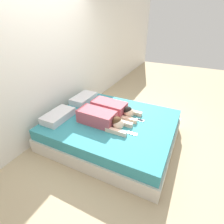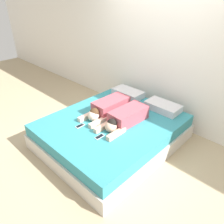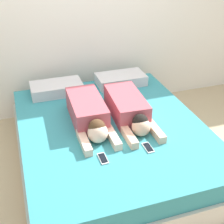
# 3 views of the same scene
# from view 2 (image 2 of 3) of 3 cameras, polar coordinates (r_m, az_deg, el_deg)

# --- Properties ---
(ground_plane) EXTENTS (12.00, 12.00, 0.00)m
(ground_plane) POSITION_cam_2_polar(r_m,az_deg,el_deg) (3.72, 0.00, -7.78)
(ground_plane) COLOR tan
(wall_back) EXTENTS (12.00, 0.06, 2.60)m
(wall_back) POSITION_cam_2_polar(r_m,az_deg,el_deg) (4.03, 12.62, 15.27)
(wall_back) COLOR white
(wall_back) RESTS_ON ground_plane
(bed) EXTENTS (1.80, 2.14, 0.43)m
(bed) POSITION_cam_2_polar(r_m,az_deg,el_deg) (3.59, 0.00, -5.10)
(bed) COLOR beige
(bed) RESTS_ON ground_plane
(pillow_head_left) EXTENTS (0.58, 0.32, 0.12)m
(pillow_head_left) POSITION_cam_2_polar(r_m,az_deg,el_deg) (4.23, 4.21, 4.95)
(pillow_head_left) COLOR silver
(pillow_head_left) RESTS_ON bed
(pillow_head_right) EXTENTS (0.58, 0.32, 0.12)m
(pillow_head_right) POSITION_cam_2_polar(r_m,az_deg,el_deg) (3.83, 13.16, 1.37)
(pillow_head_right) COLOR silver
(pillow_head_right) RESTS_ON bed
(person_left) EXTENTS (0.33, 0.90, 0.23)m
(person_left) POSITION_cam_2_polar(r_m,az_deg,el_deg) (3.59, -1.27, 1.08)
(person_left) COLOR #B24C59
(person_left) RESTS_ON bed
(person_right) EXTENTS (0.34, 0.91, 0.22)m
(person_right) POSITION_cam_2_polar(r_m,az_deg,el_deg) (3.34, 3.34, -1.48)
(person_right) COLOR #B24C59
(person_right) RESTS_ON bed
(cell_phone_left) EXTENTS (0.06, 0.15, 0.01)m
(cell_phone_left) POSITION_cam_2_polar(r_m,az_deg,el_deg) (3.36, -8.36, -3.60)
(cell_phone_left) COLOR silver
(cell_phone_left) RESTS_ON bed
(cell_phone_right) EXTENTS (0.06, 0.15, 0.01)m
(cell_phone_right) POSITION_cam_2_polar(r_m,az_deg,el_deg) (3.10, -3.26, -6.45)
(cell_phone_right) COLOR silver
(cell_phone_right) RESTS_ON bed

